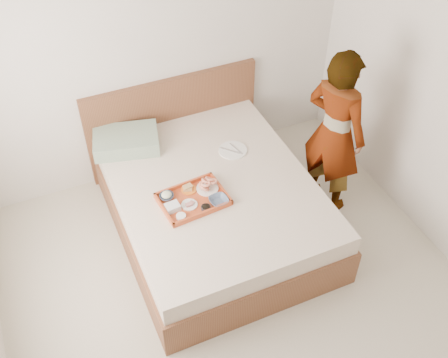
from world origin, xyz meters
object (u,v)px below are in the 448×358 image
tray (193,199)px  dinner_plate (233,150)px  person (334,133)px  bed (214,206)px

tray → dinner_plate: bearing=33.8°
tray → person: (1.28, 0.03, 0.22)m
bed → tray: 0.38m
bed → person: bearing=-4.7°
bed → tray: (-0.22, -0.12, 0.29)m
dinner_plate → person: person is taller
bed → tray: size_ratio=3.87×
tray → dinner_plate: 0.69m
bed → person: person is taller
person → bed: bearing=62.6°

